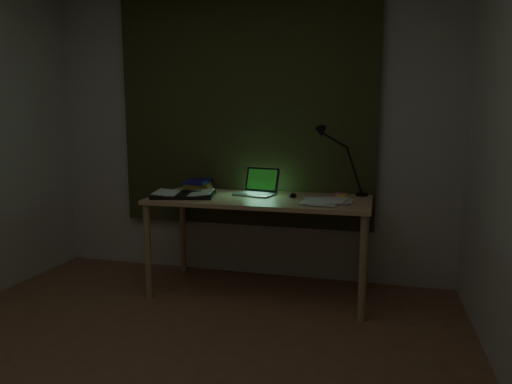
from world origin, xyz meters
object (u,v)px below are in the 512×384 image
book_stack (198,185)px  loose_papers (329,201)px  laptop (255,182)px  desk (260,246)px  open_textbook (184,194)px  desk_lamp (363,163)px

book_stack → loose_papers: (1.13, -0.29, -0.04)m
laptop → book_stack: (-0.53, 0.13, -0.06)m
desk → loose_papers: loose_papers is taller
open_textbook → desk_lamp: bearing=3.3°
desk_lamp → book_stack: bearing=-169.5°
desk_lamp → open_textbook: bearing=-155.7°
desk → laptop: bearing=125.5°
laptop → book_stack: 0.54m
desk_lamp → laptop: bearing=-159.0°
desk → desk_lamp: desk_lamp is taller
book_stack → loose_papers: book_stack is taller
desk → desk_lamp: (0.75, 0.29, 0.64)m
open_textbook → loose_papers: size_ratio=1.36×
book_stack → open_textbook: bearing=-87.6°
desk → desk_lamp: bearing=21.3°
open_textbook → desk: bearing=-3.0°
open_textbook → loose_papers: open_textbook is taller
laptop → loose_papers: bearing=-1.9°
desk → open_textbook: bearing=-169.6°
loose_papers → desk_lamp: (0.21, 0.36, 0.25)m
loose_papers → laptop: bearing=165.0°
loose_papers → desk: bearing=173.0°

